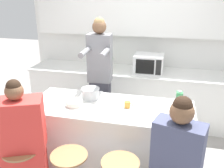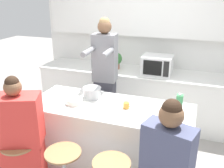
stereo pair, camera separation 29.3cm
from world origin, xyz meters
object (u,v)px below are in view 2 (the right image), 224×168
Objects in this scene: juice_carton at (179,103)px; potted_plant at (116,60)px; bar_stool_leftmost at (22,167)px; person_cooking at (105,82)px; microwave at (157,65)px; kitchen_island at (110,138)px; cooking_pot at (92,93)px; fruit_bowl at (74,101)px; person_wrapped_blanket at (21,142)px; coffee_cup_near at (126,105)px.

potted_plant is (-1.20, 1.33, 0.06)m from juice_carton.
bar_stool_leftmost is 0.35× the size of person_cooking.
microwave is at bearing -3.64° from potted_plant.
cooking_pot reaches higher than kitchen_island.
bar_stool_leftmost is at bearing -112.26° from person_cooking.
fruit_bowl is at bearing -90.01° from potted_plant.
cooking_pot is 1.57× the size of fruit_bowl.
juice_carton reaches higher than kitchen_island.
person_cooking is at bearing -82.52° from potted_plant.
person_wrapped_blanket is 4.84× the size of potted_plant.
juice_carton reaches higher than fruit_bowl.
bar_stool_leftmost is 1.35m from coffee_cup_near.
cooking_pot is (-0.30, 0.16, 0.52)m from kitchen_island.
person_cooking reaches higher than person_wrapped_blanket.
cooking_pot is at bearing 151.98° from kitchen_island.
person_cooking is at bearing 128.33° from coffee_cup_near.
person_wrapped_blanket is at bearing -112.87° from person_cooking.
person_cooking reaches higher than coffee_cup_near.
juice_carton is 1.79m from potted_plant.
coffee_cup_near is 1.59m from potted_plant.
kitchen_island is at bearing -28.02° from cooking_pot.
person_wrapped_blanket is 6.64× the size of juice_carton.
juice_carton is at bearing 10.07° from kitchen_island.
potted_plant is at bearing 93.86° from person_cooking.
bar_stool_leftmost is 1.39× the size of microwave.
coffee_cup_near is at bearing 8.38° from fruit_bowl.
potted_plant is (0.36, 2.18, 0.70)m from bar_stool_leftmost.
cooking_pot is 1.09× the size of potted_plant.
coffee_cup_near is 0.22× the size of microwave.
microwave is at bearing 64.27° from fruit_bowl.
person_cooking is at bearing 154.62° from juice_carton.
coffee_cup_near reaches higher than kitchen_island.
potted_plant is (0.00, 1.55, 0.12)m from fruit_bowl.
person_cooking is (0.46, 1.37, 0.58)m from bar_stool_leftmost.
potted_plant is at bearing 80.71° from bar_stool_leftmost.
person_cooking reaches higher than kitchen_island.
bar_stool_leftmost is 3.26× the size of fruit_bowl.
bar_stool_leftmost is at bearing -151.30° from juice_carton.
fruit_bowl is 0.43× the size of microwave.
coffee_cup_near is at bearing -66.93° from potted_plant.
potted_plant is (-0.13, 1.31, 0.09)m from cooking_pot.
cooking_pot is at bearing -84.51° from potted_plant.
kitchen_island is at bearing 11.62° from fruit_bowl.
person_cooking is at bearing 71.37° from bar_stool_leftmost.
fruit_bowl is at bearing -115.73° from microwave.
potted_plant is at bearing 132.13° from juice_carton.
coffee_cup_near is (0.98, 0.68, 0.29)m from person_wrapped_blanket.
microwave is at bearing 85.81° from coffee_cup_near.
microwave is at bearing 64.58° from cooking_pot.
microwave is (0.73, 1.51, 0.11)m from fruit_bowl.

